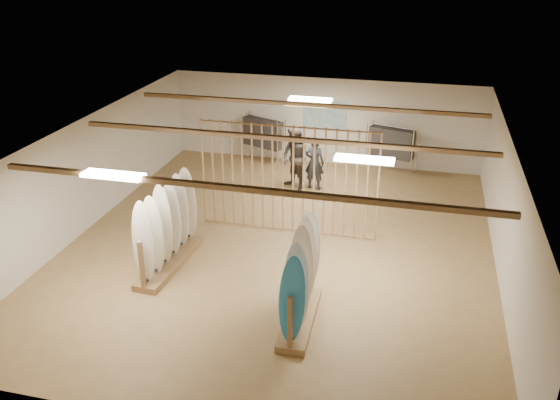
% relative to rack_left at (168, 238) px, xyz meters
% --- Properties ---
extents(floor, '(12.00, 12.00, 0.00)m').
position_rel_rack_left_xyz_m(floor, '(2.20, 1.52, -0.69)').
color(floor, '#A17E4E').
rests_on(floor, ground).
extents(ceiling, '(12.00, 12.00, 0.00)m').
position_rel_rack_left_xyz_m(ceiling, '(2.20, 1.52, 2.11)').
color(ceiling, gray).
rests_on(ceiling, ground).
extents(wall_back, '(12.00, 0.00, 12.00)m').
position_rel_rack_left_xyz_m(wall_back, '(2.20, 7.52, 0.71)').
color(wall_back, beige).
rests_on(wall_back, ground).
extents(wall_front, '(12.00, 0.00, 12.00)m').
position_rel_rack_left_xyz_m(wall_front, '(2.20, -4.48, 0.71)').
color(wall_front, beige).
rests_on(wall_front, ground).
extents(wall_left, '(0.00, 12.00, 12.00)m').
position_rel_rack_left_xyz_m(wall_left, '(-2.80, 1.52, 0.71)').
color(wall_left, beige).
rests_on(wall_left, ground).
extents(wall_right, '(0.00, 12.00, 12.00)m').
position_rel_rack_left_xyz_m(wall_right, '(7.20, 1.52, 0.71)').
color(wall_right, beige).
rests_on(wall_right, ground).
extents(ceiling_slats, '(9.50, 6.12, 0.10)m').
position_rel_rack_left_xyz_m(ceiling_slats, '(2.20, 1.52, 2.03)').
color(ceiling_slats, olive).
rests_on(ceiling_slats, ground).
extents(light_panels, '(1.20, 0.35, 0.06)m').
position_rel_rack_left_xyz_m(light_panels, '(2.20, 1.52, 2.05)').
color(light_panels, white).
rests_on(light_panels, ground).
extents(bamboo_partition, '(4.45, 0.05, 2.78)m').
position_rel_rack_left_xyz_m(bamboo_partition, '(2.20, 2.32, 0.71)').
color(bamboo_partition, '#AE8154').
rests_on(bamboo_partition, ground).
extents(poster, '(1.40, 0.03, 0.90)m').
position_rel_rack_left_xyz_m(poster, '(2.20, 7.50, 0.91)').
color(poster, teal).
rests_on(poster, ground).
extents(rack_left, '(0.67, 2.53, 2.02)m').
position_rel_rack_left_xyz_m(rack_left, '(0.00, 0.00, 0.00)').
color(rack_left, olive).
rests_on(rack_left, floor).
extents(rack_right, '(0.62, 2.12, 2.01)m').
position_rel_rack_left_xyz_m(rack_right, '(3.33, -1.42, -0.01)').
color(rack_right, olive).
rests_on(rack_right, floor).
extents(clothing_rack_a, '(1.43, 0.92, 1.61)m').
position_rel_rack_left_xyz_m(clothing_rack_a, '(0.30, 6.92, 0.35)').
color(clothing_rack_a, silver).
rests_on(clothing_rack_a, floor).
extents(clothing_rack_b, '(1.44, 0.79, 1.61)m').
position_rel_rack_left_xyz_m(clothing_rack_b, '(4.41, 6.92, 0.35)').
color(clothing_rack_b, silver).
rests_on(clothing_rack_b, floor).
extents(shopper_a, '(0.69, 0.50, 1.81)m').
position_rel_rack_left_xyz_m(shopper_a, '(2.32, 5.24, 0.21)').
color(shopper_a, '#2B2D33').
rests_on(shopper_a, floor).
extents(shopper_b, '(1.30, 1.26, 2.12)m').
position_rel_rack_left_xyz_m(shopper_b, '(1.77, 5.07, 0.37)').
color(shopper_b, '#36302A').
rests_on(shopper_b, floor).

